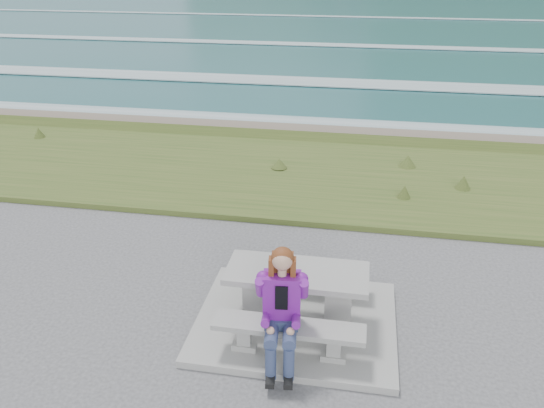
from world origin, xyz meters
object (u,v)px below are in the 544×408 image
(bench_landward, at_px, (288,332))
(seated_woman, at_px, (281,325))
(picnic_table, at_px, (297,282))
(bench_seaward, at_px, (303,268))

(bench_landward, xyz_separation_m, seated_woman, (-0.07, -0.14, 0.19))
(picnic_table, height_order, bench_landward, picnic_table)
(bench_landward, distance_m, bench_seaward, 1.40)
(picnic_table, height_order, seated_woman, seated_woman)
(bench_landward, xyz_separation_m, bench_seaward, (0.00, 1.40, 0.00))
(seated_woman, bearing_deg, picnic_table, 79.17)
(bench_seaward, bearing_deg, seated_woman, -92.50)
(bench_landward, bearing_deg, bench_seaward, 90.00)
(seated_woman, bearing_deg, bench_landward, 57.95)
(bench_seaward, xyz_separation_m, seated_woman, (-0.07, -1.54, 0.19))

